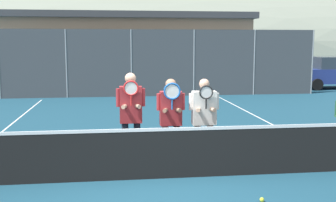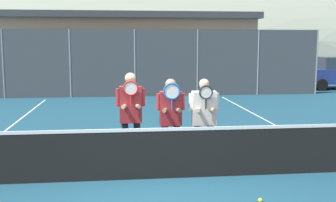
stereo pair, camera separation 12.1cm
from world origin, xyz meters
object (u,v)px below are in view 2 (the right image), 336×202
player_leftmost (131,112)px  player_center_right (204,115)px  car_center (245,72)px  tennis_ball_on_court (260,200)px  car_far_left (33,74)px  player_center_left (171,115)px  car_left_of_center (141,72)px

player_leftmost → player_center_right: bearing=-3.2°
player_leftmost → player_center_right: size_ratio=1.07×
car_center → tennis_ball_on_court: size_ratio=69.98×
player_center_right → car_far_left: (-5.79, 12.98, -0.13)m
player_center_right → tennis_ball_on_court: bearing=-76.3°
car_far_left → player_leftmost: bearing=-71.3°
player_leftmost → car_far_left: size_ratio=0.40×
player_leftmost → tennis_ball_on_court: bearing=-47.4°
player_center_right → player_center_left: bearing=179.3°
player_center_right → car_center: size_ratio=0.36×
car_left_of_center → car_center: car_left_of_center is taller
car_left_of_center → player_center_left: bearing=-90.4°
player_center_left → player_center_right: size_ratio=1.00×
car_far_left → tennis_ball_on_court: car_far_left is taller
player_center_left → player_center_right: player_center_left is taller
car_far_left → car_center: car_center is taller
car_far_left → tennis_ball_on_court: bearing=-67.2°
player_leftmost → car_left_of_center: size_ratio=0.41×
car_far_left → car_left_of_center: bearing=1.1°
car_center → tennis_ball_on_court: bearing=-106.0°
player_center_right → player_leftmost: bearing=176.8°
car_left_of_center → tennis_ball_on_court: car_left_of_center is taller
player_center_right → car_far_left: 14.21m
player_leftmost → player_center_left: player_leftmost is taller
player_center_left → player_center_right: (0.65, -0.01, -0.01)m
car_center → player_center_right: bearing=-110.2°
player_leftmost → tennis_ball_on_court: player_leftmost is taller
car_left_of_center → tennis_ball_on_court: size_ratio=66.62×
player_center_left → car_center: 13.89m
player_center_left → car_far_left: (-5.14, 12.97, -0.14)m
player_center_right → car_far_left: size_ratio=0.37×
player_leftmost → car_center: size_ratio=0.39×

